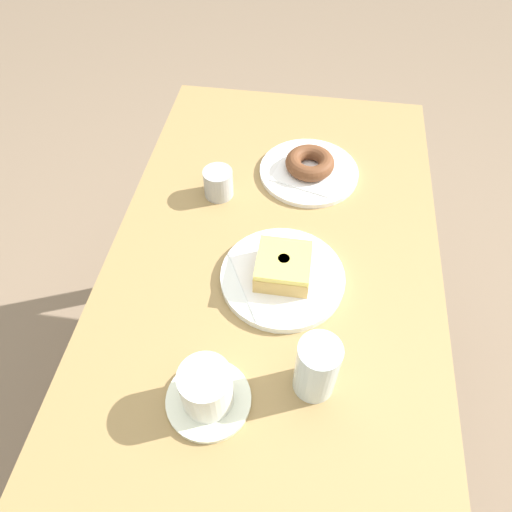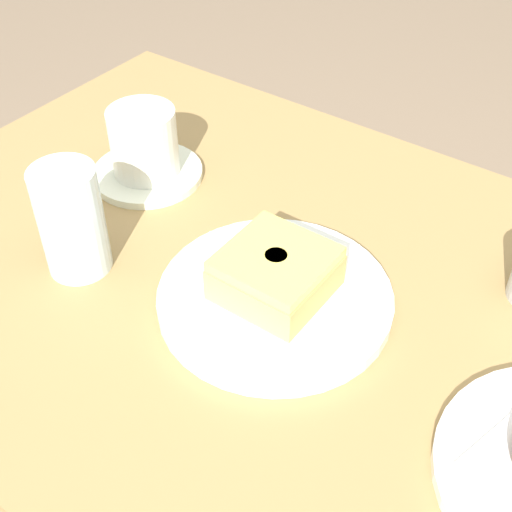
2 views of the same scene
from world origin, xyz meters
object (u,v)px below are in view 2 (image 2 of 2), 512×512
Objects in this scene: plate_glazed_square at (275,298)px; water_glass at (71,221)px; coffee_cup at (145,149)px; donut_glazed_square at (276,273)px.

water_glass reaches higher than plate_glazed_square.
coffee_cup is (-0.24, 0.08, 0.03)m from plate_glazed_square.
coffee_cup is (-0.24, 0.08, -0.00)m from donut_glazed_square.
plate_glazed_square is 1.95× the size of water_glass.
plate_glazed_square is at bearing -90.00° from donut_glazed_square.
donut_glazed_square is at bearing 19.99° from water_glass.
water_glass reaches higher than coffee_cup.
coffee_cup reaches higher than donut_glazed_square.
coffee_cup reaches higher than plate_glazed_square.
donut_glazed_square is 0.20m from water_glass.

